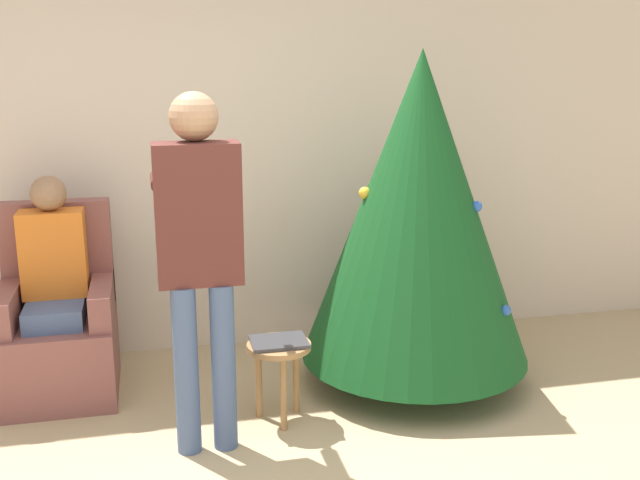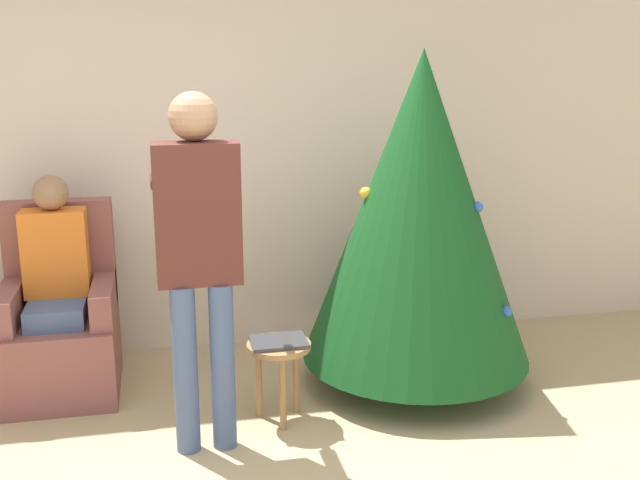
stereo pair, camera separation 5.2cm
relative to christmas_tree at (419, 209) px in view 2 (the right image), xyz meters
The scene contains 7 objects.
wall_back 1.48m from the christmas_tree, 142.67° to the left, with size 8.00×0.06×2.70m.
christmas_tree is the anchor object (origin of this frame).
armchair 2.20m from the christmas_tree, behind, with size 0.63×0.70×1.10m.
person_seated 2.12m from the christmas_tree, behind, with size 0.36×0.46×1.27m.
person_standing 1.38m from the christmas_tree, 159.52° to the right, with size 0.42×0.57×1.77m.
side_stool 1.17m from the christmas_tree, 160.29° to the right, with size 0.34×0.34×0.44m.
laptop 1.12m from the christmas_tree, 160.29° to the right, with size 0.30×0.23×0.02m.
Camera 2 is at (-0.31, -2.66, 1.93)m, focal length 42.00 mm.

